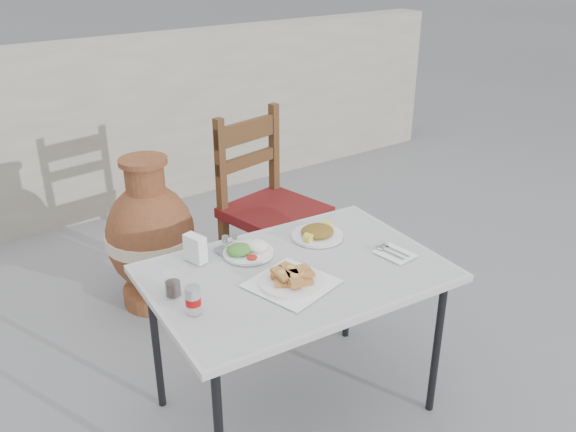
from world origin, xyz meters
TOP-DOWN VIEW (x-y plane):
  - ground at (0.00, 0.00)m, footprint 80.00×80.00m
  - cafe_table at (-0.08, 0.05)m, footprint 1.16×0.83m
  - pide_plate at (-0.15, -0.02)m, footprint 0.33×0.33m
  - salad_rice_plate at (-0.17, 0.26)m, footprint 0.20×0.20m
  - salad_chopped_plate at (0.15, 0.22)m, footprint 0.22×0.22m
  - soda_can at (-0.53, 0.02)m, footprint 0.05×0.05m
  - cola_glass at (-0.54, 0.16)m, footprint 0.06×0.06m
  - napkin_holder at (-0.36, 0.33)m, footprint 0.07×0.10m
  - condiment_caddy at (-0.21, 0.33)m, footprint 0.10×0.08m
  - cutlery_napkin at (0.31, -0.06)m, footprint 0.13×0.16m
  - chair at (0.34, 0.88)m, footprint 0.53×0.53m
  - terracotta_urn at (-0.21, 1.17)m, footprint 0.47×0.47m
  - back_wall at (0.00, 2.50)m, footprint 6.00×0.25m

SIDE VIEW (x-z plane):
  - ground at x=0.00m, z-range 0.00..0.00m
  - terracotta_urn at x=-0.21m, z-range -0.03..0.79m
  - chair at x=0.34m, z-range 0.02..1.03m
  - back_wall at x=0.00m, z-range 0.00..1.20m
  - cafe_table at x=-0.08m, z-range 0.29..0.96m
  - cutlery_napkin at x=0.31m, z-range 0.67..0.68m
  - salad_chopped_plate at x=0.15m, z-range 0.67..0.71m
  - salad_rice_plate at x=-0.17m, z-range 0.67..0.72m
  - condiment_caddy at x=-0.21m, z-range 0.66..0.73m
  - pide_plate at x=-0.15m, z-range 0.67..0.73m
  - cola_glass at x=-0.54m, z-range 0.67..0.75m
  - soda_can at x=-0.53m, z-range 0.67..0.77m
  - napkin_holder at x=-0.36m, z-range 0.67..0.78m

